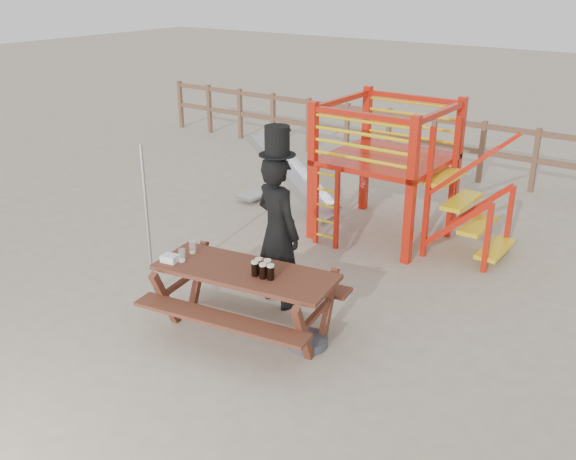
% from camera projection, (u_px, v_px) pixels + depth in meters
% --- Properties ---
extents(ground, '(60.00, 60.00, 0.00)m').
position_uv_depth(ground, '(221.00, 324.00, 7.50)').
color(ground, tan).
rests_on(ground, ground).
extents(back_fence, '(15.09, 0.09, 1.20)m').
position_uv_depth(back_fence, '(457.00, 141.00, 12.49)').
color(back_fence, brown).
rests_on(back_fence, ground).
extents(playground_fort, '(4.71, 1.84, 2.10)m').
position_uv_depth(playground_fort, '(381.00, 166.00, 9.73)').
color(playground_fort, red).
rests_on(playground_fort, ground).
extents(picnic_table, '(2.23, 1.71, 0.79)m').
position_uv_depth(picnic_table, '(246.00, 293.00, 7.15)').
color(picnic_table, brown).
rests_on(picnic_table, ground).
extents(man_with_hat, '(0.79, 0.63, 2.23)m').
position_uv_depth(man_with_hat, '(278.00, 228.00, 7.62)').
color(man_with_hat, black).
rests_on(man_with_hat, ground).
extents(metal_pole, '(0.04, 0.04, 1.95)m').
position_uv_depth(metal_pole, '(147.00, 222.00, 7.85)').
color(metal_pole, '#B2B2B7').
rests_on(metal_pole, ground).
extents(parasol_base, '(0.45, 0.45, 0.19)m').
position_uv_depth(parasol_base, '(308.00, 341.00, 7.05)').
color(parasol_base, '#3D3D42').
rests_on(parasol_base, ground).
extents(paper_bag, '(0.20, 0.17, 0.08)m').
position_uv_depth(paper_bag, '(170.00, 258.00, 7.23)').
color(paper_bag, white).
rests_on(paper_bag, picnic_table).
extents(stout_pints, '(0.28, 0.19, 0.17)m').
position_uv_depth(stout_pints, '(263.00, 269.00, 6.87)').
color(stout_pints, black).
rests_on(stout_pints, picnic_table).
extents(empty_glasses, '(0.14, 0.32, 0.15)m').
position_uv_depth(empty_glasses, '(187.00, 252.00, 7.32)').
color(empty_glasses, silver).
rests_on(empty_glasses, picnic_table).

